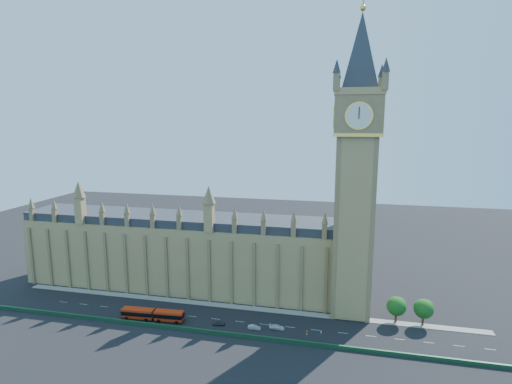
% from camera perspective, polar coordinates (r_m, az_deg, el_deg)
% --- Properties ---
extents(ground, '(400.00, 400.00, 0.00)m').
position_cam_1_polar(ground, '(133.63, -4.08, -17.81)').
color(ground, black).
rests_on(ground, ground).
extents(palace_westminster, '(120.00, 20.00, 28.00)m').
position_cam_1_polar(palace_westminster, '(155.30, -10.76, -8.34)').
color(palace_westminster, '#A88851').
rests_on(palace_westminster, ground).
extents(elizabeth_tower, '(20.59, 20.59, 105.00)m').
position_cam_1_polar(elizabeth_tower, '(127.35, 14.21, 6.22)').
color(elizabeth_tower, '#A88851').
rests_on(elizabeth_tower, ground).
extents(bridge_parapet, '(160.00, 0.60, 1.20)m').
position_cam_1_polar(bridge_parapet, '(125.81, -5.32, -19.41)').
color(bridge_parapet, '#1E4C2D').
rests_on(bridge_parapet, ground).
extents(kerb_north, '(160.00, 3.00, 0.16)m').
position_cam_1_polar(kerb_north, '(141.72, -2.94, -16.04)').
color(kerb_north, gray).
rests_on(kerb_north, ground).
extents(tree_east_near, '(6.00, 6.00, 8.50)m').
position_cam_1_polar(tree_east_near, '(136.77, 19.51, -15.07)').
color(tree_east_near, '#382619').
rests_on(tree_east_near, ground).
extents(tree_east_far, '(6.00, 6.00, 8.50)m').
position_cam_1_polar(tree_east_far, '(138.05, 22.93, -15.06)').
color(tree_east_far, '#382619').
rests_on(tree_east_far, ground).
extents(red_bus, '(20.34, 4.21, 3.44)m').
position_cam_1_polar(red_bus, '(136.68, -14.55, -16.60)').
color(red_bus, red).
rests_on(red_bus, ground).
extents(car_grey, '(3.87, 1.87, 1.27)m').
position_cam_1_polar(car_grey, '(130.88, -5.38, -18.15)').
color(car_grey, '#3B3E43').
rests_on(car_grey, ground).
extents(car_silver, '(3.93, 1.37, 1.29)m').
position_cam_1_polar(car_silver, '(128.10, -0.24, -18.76)').
color(car_silver, '#A9ACB1').
rests_on(car_silver, ground).
extents(car_white, '(4.71, 1.98, 1.36)m').
position_cam_1_polar(car_white, '(128.27, 3.00, -18.72)').
color(car_white, silver).
rests_on(car_white, ground).
extents(cone_a, '(0.54, 0.54, 0.69)m').
position_cam_1_polar(cone_a, '(126.15, 7.26, -19.50)').
color(cone_a, black).
rests_on(cone_a, ground).
extents(cone_b, '(0.58, 0.58, 0.75)m').
position_cam_1_polar(cone_b, '(127.63, 9.29, -19.16)').
color(cone_b, black).
rests_on(cone_b, ground).
extents(cone_c, '(0.53, 0.53, 0.64)m').
position_cam_1_polar(cone_c, '(128.73, 1.95, -18.78)').
color(cone_c, black).
rests_on(cone_c, ground).
extents(cone_d, '(0.42, 0.42, 0.64)m').
position_cam_1_polar(cone_d, '(127.64, 7.29, -19.13)').
color(cone_d, black).
rests_on(cone_d, ground).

